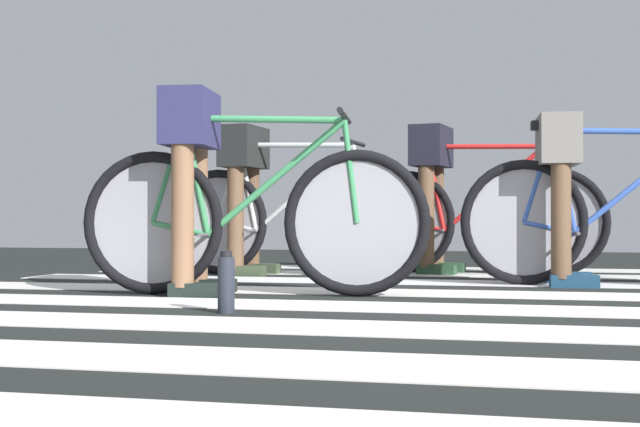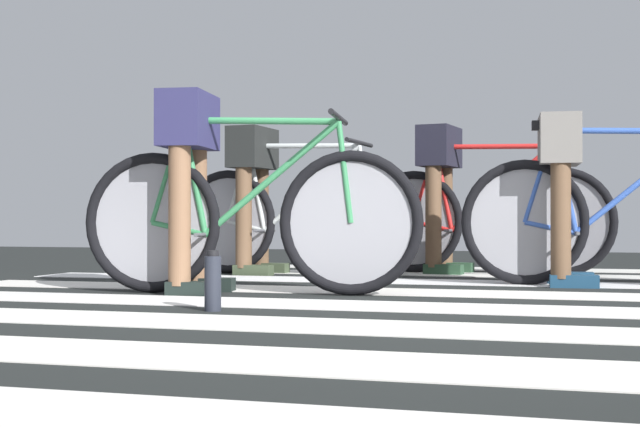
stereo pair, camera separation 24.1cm
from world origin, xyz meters
TOP-DOWN VIEW (x-y plane):
  - ground at (0.00, 0.00)m, footprint 18.00×14.00m
  - crosswalk_markings at (-0.01, 0.15)m, footprint 5.45×6.50m
  - bicycle_1_of_4 at (-0.90, 0.59)m, footprint 1.73×0.52m
  - cyclist_1_of_4 at (-1.21, 0.55)m, footprint 0.35×0.43m
  - bicycle_2_of_4 at (0.91, 1.63)m, footprint 1.74×0.52m
  - cyclist_2_of_4 at (0.60, 1.61)m, footprint 0.34×0.43m
  - bicycle_3_of_4 at (-1.14, 2.13)m, footprint 1.73×0.52m
  - cyclist_3_of_4 at (-1.44, 2.15)m, footprint 0.34×0.43m
  - bicycle_4_of_4 at (0.08, 2.54)m, footprint 1.73×0.53m
  - cyclist_4_of_4 at (-0.22, 2.58)m, footprint 0.36×0.44m
  - water_bottle at (-0.75, -0.23)m, footprint 0.07×0.07m

SIDE VIEW (x-z plane):
  - ground at x=0.00m, z-range 0.00..0.02m
  - crosswalk_markings at x=-0.01m, z-range 0.02..0.02m
  - water_bottle at x=-0.75m, z-range 0.01..0.26m
  - bicycle_1_of_4 at x=-0.90m, z-range -0.06..0.87m
  - bicycle_2_of_4 at x=0.91m, z-range -0.06..0.87m
  - bicycle_3_of_4 at x=-1.14m, z-range -0.06..0.87m
  - bicycle_4_of_4 at x=0.08m, z-range -0.06..0.87m
  - cyclist_2_of_4 at x=0.60m, z-range 0.16..1.12m
  - cyclist_3_of_4 at x=-1.44m, z-range 0.17..1.17m
  - cyclist_1_of_4 at x=-1.21m, z-range 0.17..1.18m
  - cyclist_4_of_4 at x=-0.22m, z-range 0.17..1.19m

